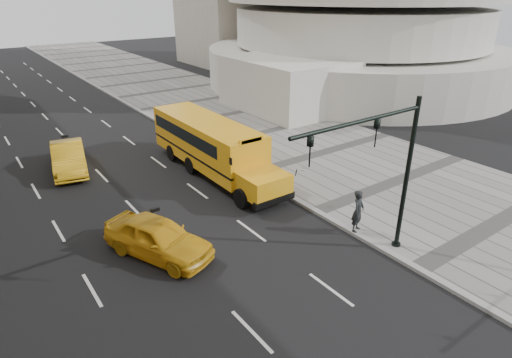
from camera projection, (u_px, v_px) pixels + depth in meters
ground at (153, 204)px, 21.46m from camera, size 140.00×140.00×0.00m
sidewalk_museum at (326, 152)px, 27.81m from camera, size 12.00×140.00×0.15m
curb_museum at (251, 174)px, 24.62m from camera, size 0.30×140.00×0.15m
school_bus at (210, 142)px, 24.57m from camera, size 2.96×11.56×3.19m
taxi_near at (158, 238)px, 17.07m from camera, size 3.63×5.09×1.61m
taxi_far at (69, 158)px, 24.93m from camera, size 2.71×5.27×1.66m
pedestrian at (358, 211)px, 18.45m from camera, size 0.82×0.69×1.92m
traffic_signal at (386, 165)px, 15.39m from camera, size 6.18×0.36×6.40m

